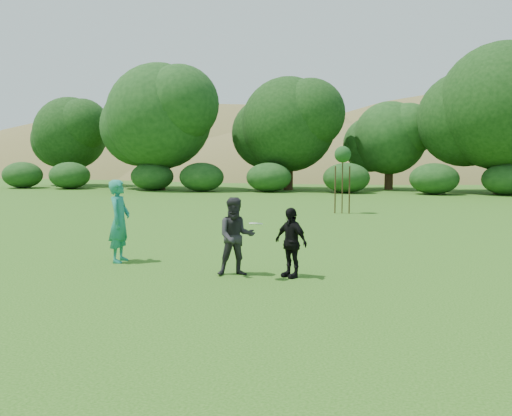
# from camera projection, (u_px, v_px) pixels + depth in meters

# --- Properties ---
(ground) EXTENTS (120.00, 120.00, 0.00)m
(ground) POSITION_uv_depth(u_px,v_px,m) (222.00, 273.00, 11.89)
(ground) COLOR #19470C
(ground) RESTS_ON ground
(player_teal) EXTENTS (0.53, 0.74, 1.90)m
(player_teal) POSITION_uv_depth(u_px,v_px,m) (119.00, 221.00, 13.08)
(player_teal) COLOR #1B7C65
(player_teal) RESTS_ON ground
(player_grey) EXTENTS (0.95, 0.86, 1.60)m
(player_grey) POSITION_uv_depth(u_px,v_px,m) (236.00, 237.00, 11.61)
(player_grey) COLOR #242426
(player_grey) RESTS_ON ground
(player_black) EXTENTS (0.88, 0.75, 1.41)m
(player_black) POSITION_uv_depth(u_px,v_px,m) (291.00, 242.00, 11.45)
(player_black) COLOR black
(player_black) RESTS_ON ground
(frisbee) EXTENTS (0.27, 0.27, 0.08)m
(frisbee) POSITION_uv_depth(u_px,v_px,m) (256.00, 224.00, 11.15)
(frisbee) COLOR white
(frisbee) RESTS_ON ground
(sapling) EXTENTS (0.70, 0.70, 2.85)m
(sapling) POSITION_uv_depth(u_px,v_px,m) (343.00, 156.00, 23.99)
(sapling) COLOR #3B2A17
(sapling) RESTS_ON ground
(hillside) EXTENTS (150.00, 72.00, 52.00)m
(hillside) POSITION_uv_depth(u_px,v_px,m) (364.00, 259.00, 79.32)
(hillside) COLOR olive
(hillside) RESTS_ON ground
(tree_row) EXTENTS (53.92, 10.38, 9.62)m
(tree_row) POSITION_uv_depth(u_px,v_px,m) (393.00, 120.00, 38.42)
(tree_row) COLOR #3A2616
(tree_row) RESTS_ON ground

